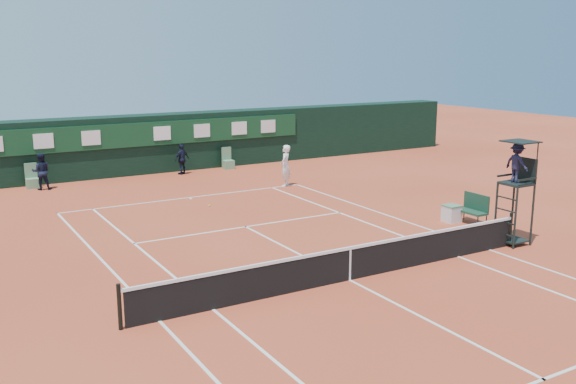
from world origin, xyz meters
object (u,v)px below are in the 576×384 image
object	(u,v)px
tennis_net	(350,263)
player_bench	(473,207)
umpire_chair	(517,171)
cooler	(452,213)
player	(285,166)

from	to	relation	value
tennis_net	player_bench	distance (m)	7.93
umpire_chair	player_bench	xyz separation A→B (m)	(0.87, 2.55, -1.86)
player_bench	tennis_net	bearing A→B (deg)	-160.60
umpire_chair	cooler	bearing A→B (deg)	84.21
player_bench	cooler	xyz separation A→B (m)	(-0.56, 0.52, -0.27)
tennis_net	cooler	distance (m)	7.61
umpire_chair	player	distance (m)	12.04
tennis_net	cooler	size ratio (longest dim) A/B	20.00
tennis_net	player	world-z (taller)	player
cooler	player	xyz separation A→B (m)	(-2.07, 8.74, 0.65)
umpire_chair	cooler	world-z (taller)	umpire_chair
player	tennis_net	bearing A→B (deg)	23.58
tennis_net	umpire_chair	world-z (taller)	umpire_chair
player_bench	player	bearing A→B (deg)	105.87
player_bench	cooler	bearing A→B (deg)	136.91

